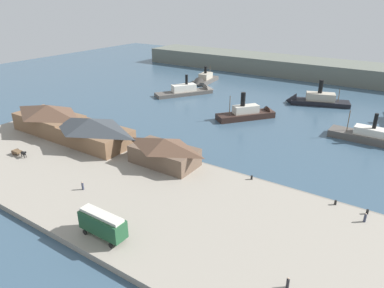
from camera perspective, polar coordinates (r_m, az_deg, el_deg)
The scene contains 20 objects.
ground_plane at distance 90.75m, azimuth -2.31°, elevation -1.31°, with size 320.00×320.00×0.00m, color #385166.
quay_promenade at distance 75.79m, azimuth -12.17°, elevation -6.61°, with size 110.00×36.00×1.20m, color gray.
seawall_edge at distance 87.93m, azimuth -3.69°, elevation -1.82°, with size 110.00×0.80×1.00m, color slate.
ferry_shed_customs_shed at distance 108.50m, azimuth -22.28°, elevation 4.00°, with size 20.25×11.10×7.70m.
ferry_shed_west_terminal at distance 95.20m, azimuth -16.15°, elevation 2.07°, with size 22.27×11.21×7.05m.
ferry_shed_central_terminal at distance 80.77m, azimuth -4.55°, elevation -1.14°, with size 15.73×8.65×6.35m.
street_tram at distance 59.30m, azimuth -14.39°, elevation -12.41°, with size 8.54×2.91×4.47m.
horse_cart at distance 95.23m, azimuth -26.29°, elevation -1.22°, with size 5.49×1.53×1.87m.
pedestrian_at_waters_edge at distance 68.76m, azimuth 26.37°, elevation -10.73°, with size 0.44×0.44×1.77m.
pedestrian_near_west_shed at distance 74.43m, azimuth -17.39°, elevation -6.56°, with size 0.44×0.44×1.76m.
pedestrian_near_cart at distance 52.09m, azimuth 15.35°, elevation -21.00°, with size 0.42×0.42×1.70m.
mooring_post_west at distance 71.80m, azimuth 22.34°, elevation -8.81°, with size 0.44×0.44×0.90m, color black.
mooring_post_center_east at distance 76.01m, azimuth 9.70°, elevation -5.40°, with size 0.44×0.44×0.90m, color black.
mooring_post_east at distance 71.39m, azimuth 26.68°, elevation -9.83°, with size 0.44×0.44×0.90m, color black.
ferry_outer_harbor at distance 108.10m, azimuth 28.71°, elevation 0.64°, with size 24.62×6.51×9.87m.
ferry_moored_east at distance 144.76m, azimuth -0.12°, elevation 8.66°, with size 18.36×24.58×10.02m.
ferry_departing_north at distance 117.15m, azimuth 9.64°, elevation 4.94°, with size 16.88×19.76×10.32m.
ferry_near_quay at distance 138.08m, azimuth 19.02°, elevation 6.78°, with size 23.31×12.96×11.27m.
ferry_approaching_east at distance 162.87m, azimuth 1.91°, elevation 10.34°, with size 8.07×18.27×9.35m.
far_headland at distance 186.29m, azimuth 18.34°, elevation 11.66°, with size 180.00×24.00×8.00m, color #60665B.
Camera 1 is at (48.85, -66.60, 37.61)m, focal length 32.72 mm.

